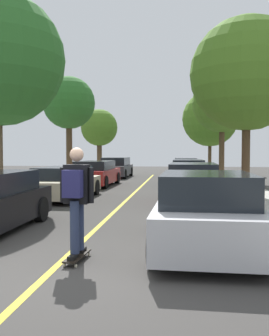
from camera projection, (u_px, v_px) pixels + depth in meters
The scene contains 16 objects.
ground at pixel (54, 268), 5.93m from camera, with size 80.00×80.00×0.00m, color #3D3A38.
center_line at pixel (104, 221), 9.90m from camera, with size 0.12×39.20×0.01m, color gold.
parked_car_left_near at pixel (64, 183), 14.53m from camera, with size 2.07×4.34×1.23m.
parked_car_left_far at pixel (96, 173), 20.11m from camera, with size 2.06×4.55×1.32m.
parked_car_left_farthest at pixel (116, 167), 26.72m from camera, with size 1.95×4.52×1.40m.
parked_car_right_nearest at pixel (206, 212), 7.09m from camera, with size 2.00×4.08×1.43m.
parked_car_right_near at pixel (193, 183), 13.44m from camera, with size 2.01×4.42×1.41m.
parked_car_right_far at pixel (188, 173), 20.32m from camera, with size 1.91×4.70×1.38m.
parked_car_right_farthest at pixel (186, 168), 27.07m from camera, with size 1.84×4.21×1.34m.
street_tree_left_near at pixel (69, 103), 22.50m from camera, with size 3.10×3.10×6.12m.
street_tree_left_far at pixel (99, 128), 31.19m from camera, with size 3.01×3.01×5.15m.
street_tree_right_nearest at pixel (247, 74), 14.74m from camera, with size 4.41×4.41×6.90m.
street_tree_right_near at pixel (222, 103), 23.03m from camera, with size 3.61×3.61×6.45m.
street_tree_right_far at pixel (210, 119), 31.76m from camera, with size 4.64×4.64×6.74m.
skateboard at pixel (77, 256), 6.31m from camera, with size 0.28×0.85×0.10m.
skateboarder at pixel (76, 194), 6.23m from camera, with size 0.59×0.71×1.79m.
Camera 1 is at (1.92, -5.67, 1.83)m, focal length 40.58 mm.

